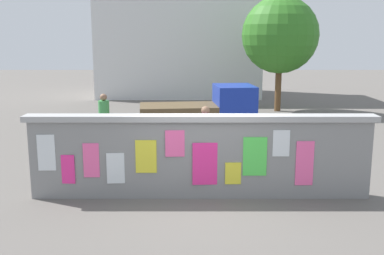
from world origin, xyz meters
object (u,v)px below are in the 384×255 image
(person_bystander, at_px, (103,114))
(tree_roadside, at_px, (279,35))
(person_walking, at_px, (205,130))
(motorcycle, at_px, (113,151))
(bicycle_near, at_px, (286,160))
(auto_rickshaw_truck, at_px, (203,115))

(person_bystander, bearing_deg, tree_roadside, 44.70)
(person_walking, height_order, person_bystander, same)
(person_bystander, height_order, tree_roadside, tree_roadside)
(motorcycle, relative_size, person_bystander, 1.17)
(bicycle_near, bearing_deg, motorcycle, 172.84)
(bicycle_near, xyz_separation_m, person_walking, (-1.99, 0.67, 0.62))
(auto_rickshaw_truck, distance_m, tree_roadside, 7.79)
(person_bystander, bearing_deg, motorcycle, -74.75)
(auto_rickshaw_truck, bearing_deg, tree_roadside, 60.96)
(auto_rickshaw_truck, xyz_separation_m, person_walking, (-0.02, -2.79, 0.09))
(bicycle_near, relative_size, person_bystander, 1.06)
(auto_rickshaw_truck, xyz_separation_m, motorcycle, (-2.39, -2.91, -0.44))
(auto_rickshaw_truck, bearing_deg, person_bystander, -176.36)
(person_bystander, bearing_deg, auto_rickshaw_truck, 3.64)
(motorcycle, xyz_separation_m, bicycle_near, (4.36, -0.55, -0.10))
(bicycle_near, xyz_separation_m, person_bystander, (-5.10, 3.26, 0.62))
(person_walking, bearing_deg, motorcycle, -177.03)
(motorcycle, xyz_separation_m, tree_roadside, (5.97, 9.35, 2.97))
(bicycle_near, distance_m, person_walking, 2.19)
(bicycle_near, relative_size, person_walking, 1.06)
(motorcycle, height_order, tree_roadside, tree_roadside)
(bicycle_near, bearing_deg, tree_roadside, 80.79)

